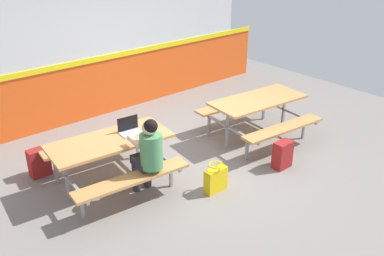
% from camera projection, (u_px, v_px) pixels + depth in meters
% --- Properties ---
extents(ground_plane, '(10.00, 10.00, 0.02)m').
position_uv_depth(ground_plane, '(196.00, 161.00, 6.73)').
color(ground_plane, gray).
extents(accent_backdrop, '(8.00, 0.14, 2.60)m').
position_uv_depth(accent_backdrop, '(105.00, 51.00, 8.04)').
color(accent_backdrop, '#E55119').
rests_on(accent_backdrop, ground).
extents(picnic_table_left, '(1.76, 1.70, 0.74)m').
position_uv_depth(picnic_table_left, '(111.00, 150.00, 5.85)').
color(picnic_table_left, tan).
rests_on(picnic_table_left, ground).
extents(picnic_table_right, '(1.76, 1.70, 0.74)m').
position_uv_depth(picnic_table_right, '(258.00, 108.00, 7.24)').
color(picnic_table_right, tan).
rests_on(picnic_table_right, ground).
extents(student_nearer, '(0.39, 0.54, 1.21)m').
position_uv_depth(student_nearer, '(149.00, 152.00, 5.53)').
color(student_nearer, '#2D2D38').
rests_on(student_nearer, ground).
extents(laptop_silver, '(0.34, 0.25, 0.22)m').
position_uv_depth(laptop_silver, '(130.00, 130.00, 5.96)').
color(laptop_silver, silver).
rests_on(laptop_silver, picnic_table_left).
extents(backpack_dark, '(0.30, 0.22, 0.44)m').
position_uv_depth(backpack_dark, '(39.00, 163.00, 6.25)').
color(backpack_dark, maroon).
rests_on(backpack_dark, ground).
extents(tote_bag_bright, '(0.34, 0.21, 0.43)m').
position_uv_depth(tote_bag_bright, '(216.00, 179.00, 5.88)').
color(tote_bag_bright, yellow).
rests_on(tote_bag_bright, ground).
extents(satchel_spare, '(0.30, 0.22, 0.44)m').
position_uv_depth(satchel_spare, '(282.00, 155.00, 6.46)').
color(satchel_spare, maroon).
rests_on(satchel_spare, ground).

